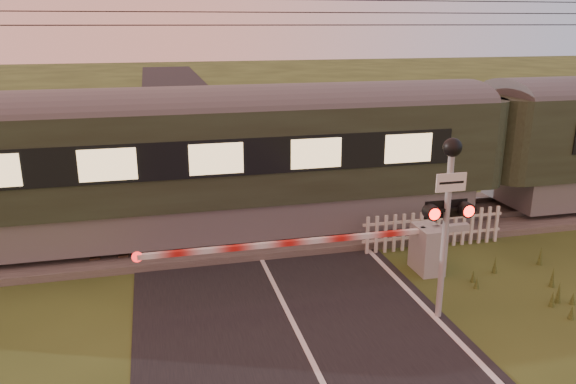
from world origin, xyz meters
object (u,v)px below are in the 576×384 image
object	(u,v)px
crossing_signal	(448,198)
train	(484,146)
picket_fence	(434,229)
boom_gate	(411,248)

from	to	relation	value
crossing_signal	train	bearing A→B (deg)	52.03
train	picket_fence	distance (m)	3.50
train	boom_gate	bearing A→B (deg)	-139.36
train	boom_gate	xyz separation A→B (m)	(-3.67, -3.15, -1.53)
train	picket_fence	bearing A→B (deg)	-142.16
train	picket_fence	world-z (taller)	train
crossing_signal	picket_fence	world-z (taller)	crossing_signal
crossing_signal	picket_fence	bearing A→B (deg)	64.03
train	crossing_signal	distance (m)	6.56
crossing_signal	picket_fence	size ratio (longest dim) A/B	0.93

